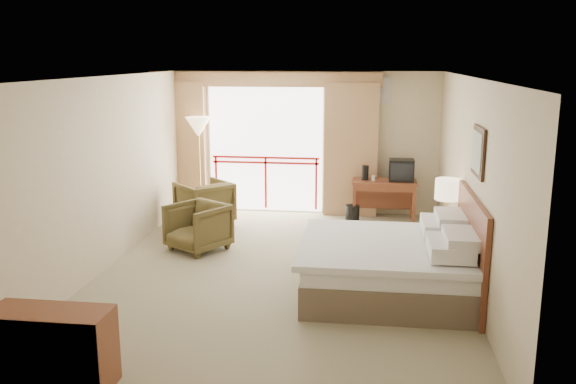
# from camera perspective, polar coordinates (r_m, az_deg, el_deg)

# --- Properties ---
(floor) EXTENTS (7.00, 7.00, 0.00)m
(floor) POSITION_cam_1_polar(r_m,az_deg,el_deg) (8.64, -0.66, -7.48)
(floor) COLOR gray
(floor) RESTS_ON ground
(ceiling) EXTENTS (7.00, 7.00, 0.00)m
(ceiling) POSITION_cam_1_polar(r_m,az_deg,el_deg) (8.13, -0.70, 10.71)
(ceiling) COLOR white
(ceiling) RESTS_ON wall_back
(wall_back) EXTENTS (5.00, 0.00, 5.00)m
(wall_back) POSITION_cam_1_polar(r_m,az_deg,el_deg) (11.71, 1.78, 4.63)
(wall_back) COLOR beige
(wall_back) RESTS_ON ground
(wall_front) EXTENTS (5.00, 0.00, 5.00)m
(wall_front) POSITION_cam_1_polar(r_m,az_deg,el_deg) (4.95, -6.52, -6.50)
(wall_front) COLOR beige
(wall_front) RESTS_ON ground
(wall_left) EXTENTS (0.00, 7.00, 7.00)m
(wall_left) POSITION_cam_1_polar(r_m,az_deg,el_deg) (8.98, -16.68, 1.69)
(wall_left) COLOR beige
(wall_left) RESTS_ON ground
(wall_right) EXTENTS (0.00, 7.00, 7.00)m
(wall_right) POSITION_cam_1_polar(r_m,az_deg,el_deg) (8.30, 16.66, 0.84)
(wall_right) COLOR beige
(wall_right) RESTS_ON ground
(balcony_door) EXTENTS (2.40, 0.00, 2.40)m
(balcony_door) POSITION_cam_1_polar(r_m,az_deg,el_deg) (11.82, -2.10, 3.97)
(balcony_door) COLOR white
(balcony_door) RESTS_ON wall_back
(balcony_railing) EXTENTS (2.09, 0.03, 1.02)m
(balcony_railing) POSITION_cam_1_polar(r_m,az_deg,el_deg) (11.86, -2.11, 2.10)
(balcony_railing) COLOR #A7100E
(balcony_railing) RESTS_ON wall_back
(curtain_left) EXTENTS (1.00, 0.26, 2.50)m
(curtain_left) POSITION_cam_1_polar(r_m,az_deg,el_deg) (12.07, -9.98, 4.21)
(curtain_left) COLOR #986B45
(curtain_left) RESTS_ON wall_back
(curtain_right) EXTENTS (1.00, 0.26, 2.50)m
(curtain_right) POSITION_cam_1_polar(r_m,az_deg,el_deg) (11.52, 5.92, 3.94)
(curtain_right) COLOR #986B45
(curtain_right) RESTS_ON wall_back
(valance) EXTENTS (4.40, 0.22, 0.28)m
(valance) POSITION_cam_1_polar(r_m,az_deg,el_deg) (11.59, -2.24, 10.51)
(valance) COLOR #986B45
(valance) RESTS_ON wall_back
(hvac_vent) EXTENTS (0.50, 0.04, 0.50)m
(hvac_vent) POSITION_cam_1_polar(r_m,az_deg,el_deg) (11.52, 8.33, 9.38)
(hvac_vent) COLOR silver
(hvac_vent) RESTS_ON wall_back
(bed) EXTENTS (2.13, 2.06, 0.97)m
(bed) POSITION_cam_1_polar(r_m,az_deg,el_deg) (7.88, 9.61, -6.77)
(bed) COLOR brown
(bed) RESTS_ON floor
(headboard) EXTENTS (0.06, 2.10, 1.30)m
(headboard) POSITION_cam_1_polar(r_m,az_deg,el_deg) (7.89, 16.72, -5.02)
(headboard) COLOR #5E2A18
(headboard) RESTS_ON wall_right
(framed_art) EXTENTS (0.04, 0.72, 0.60)m
(framed_art) POSITION_cam_1_polar(r_m,az_deg,el_deg) (7.63, 17.36, 3.61)
(framed_art) COLOR black
(framed_art) RESTS_ON wall_right
(nightstand) EXTENTS (0.44, 0.51, 0.60)m
(nightstand) POSITION_cam_1_polar(r_m,az_deg,el_deg) (9.12, 14.49, -4.81)
(nightstand) COLOR #5E2A18
(nightstand) RESTS_ON floor
(table_lamp) EXTENTS (0.36, 0.36, 0.64)m
(table_lamp) POSITION_cam_1_polar(r_m,az_deg,el_deg) (8.97, 14.73, 0.16)
(table_lamp) COLOR tan
(table_lamp) RESTS_ON nightstand
(phone) EXTENTS (0.19, 0.15, 0.08)m
(phone) POSITION_cam_1_polar(r_m,az_deg,el_deg) (8.88, 14.40, -2.98)
(phone) COLOR black
(phone) RESTS_ON nightstand
(desk) EXTENTS (1.16, 0.56, 0.76)m
(desk) POSITION_cam_1_polar(r_m,az_deg,el_deg) (11.32, 8.97, 0.30)
(desk) COLOR #5E2A18
(desk) RESTS_ON floor
(tv) EXTENTS (0.44, 0.35, 0.40)m
(tv) POSITION_cam_1_polar(r_m,az_deg,el_deg) (11.21, 10.57, 2.01)
(tv) COLOR black
(tv) RESTS_ON desk
(coffee_maker) EXTENTS (0.16, 0.16, 0.27)m
(coffee_maker) POSITION_cam_1_polar(r_m,az_deg,el_deg) (11.21, 7.24, 1.79)
(coffee_maker) COLOR black
(coffee_maker) RESTS_ON desk
(cup) EXTENTS (0.07, 0.07, 0.09)m
(cup) POSITION_cam_1_polar(r_m,az_deg,el_deg) (11.18, 7.99, 1.28)
(cup) COLOR white
(cup) RESTS_ON desk
(wastebasket) EXTENTS (0.26, 0.26, 0.32)m
(wastebasket) POSITION_cam_1_polar(r_m,az_deg,el_deg) (11.16, 6.05, -2.05)
(wastebasket) COLOR black
(wastebasket) RESTS_ON floor
(armchair_far) EXTENTS (1.21, 1.21, 0.79)m
(armchair_far) POSITION_cam_1_polar(r_m,az_deg,el_deg) (11.15, -7.78, -2.96)
(armchair_far) COLOR #463A1C
(armchair_far) RESTS_ON floor
(armchair_near) EXTENTS (1.11, 1.12, 0.74)m
(armchair_near) POSITION_cam_1_polar(r_m,az_deg,el_deg) (9.70, -8.35, -5.36)
(armchair_near) COLOR #463A1C
(armchair_near) RESTS_ON floor
(side_table) EXTENTS (0.50, 0.50, 0.54)m
(side_table) POSITION_cam_1_polar(r_m,az_deg,el_deg) (10.28, -9.67, -2.22)
(side_table) COLOR black
(side_table) RESTS_ON floor
(book) EXTENTS (0.18, 0.24, 0.02)m
(book) POSITION_cam_1_polar(r_m,az_deg,el_deg) (10.23, -9.70, -1.27)
(book) COLOR white
(book) RESTS_ON side_table
(floor_lamp) EXTENTS (0.48, 0.48, 1.86)m
(floor_lamp) POSITION_cam_1_polar(r_m,az_deg,el_deg) (11.59, -8.38, 5.69)
(floor_lamp) COLOR tan
(floor_lamp) RESTS_ON floor
(dresser) EXTENTS (1.11, 0.47, 0.74)m
(dresser) POSITION_cam_1_polar(r_m,az_deg,el_deg) (6.09, -21.29, -13.52)
(dresser) COLOR #5E2A18
(dresser) RESTS_ON floor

